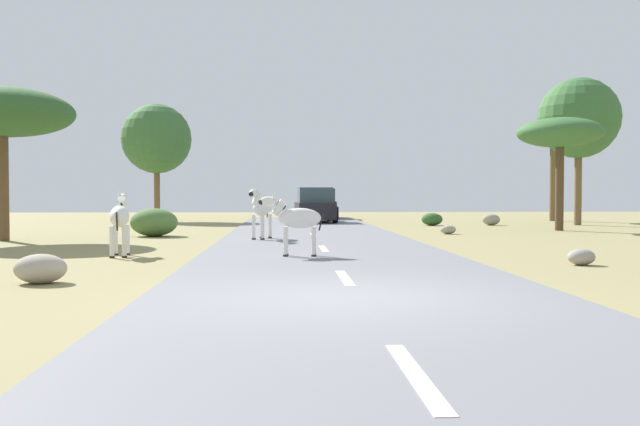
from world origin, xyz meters
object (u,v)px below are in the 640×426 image
Objects in this scene: tree_0 at (553,134)px; rock_1 at (41,269)px; zebra_0 at (261,208)px; zebra_2 at (120,217)px; tree_1 at (560,134)px; bush_1 at (432,219)px; tree_6 at (579,119)px; bush_2 at (158,220)px; bush_0 at (154,222)px; tree_4 at (157,139)px; rock_0 at (448,230)px; rock_3 at (581,257)px; car_0 at (315,206)px; tree_3 at (2,113)px; rock_4 at (491,220)px; zebra_1 at (296,219)px; car_1 at (321,205)px.

tree_0 is 31.09m from rock_1.
zebra_0 reaches higher than zebra_2.
tree_1 is 4.62× the size of bush_1.
tree_6 reaches higher than bush_2.
tree_0 is at bearing 32.72° from bush_0.
bush_0 is (-18.33, -7.42, -4.53)m from tree_6.
tree_4 is at bearing 149.61° from tree_1.
tree_1 reaches higher than rock_0.
tree_1 is 14.16m from rock_3.
bush_2 is (-1.17, 6.98, -0.20)m from bush_0.
tree_4 reaches higher than rock_0.
zebra_2 reaches higher than bush_2.
bush_2 is (-7.20, -3.33, -0.56)m from car_0.
tree_1 is at bearing 68.92° from rock_3.
car_0 is 7.66× the size of rock_0.
tree_3 is 4.88× the size of bush_1.
rock_4 is (13.55, 14.89, -0.65)m from zebra_2.
rock_3 is (0.09, -10.72, 0.01)m from rock_0.
rock_3 is (11.74, -16.93, -0.12)m from bush_2.
tree_4 reaches higher than zebra_1.
tree_4 is 7.66m from bush_2.
tree_3 is at bearing -154.54° from bush_0.
zebra_1 is at bearing -121.19° from rock_4.
rock_4 is at bearing -135.61° from tree_0.
zebra_0 is 1.03× the size of zebra_2.
rock_3 is at bearing 148.91° from zebra_0.
tree_0 is at bearing 39.68° from zebra_2.
car_1 is 28.50m from rock_1.
car_0 is 5.29× the size of rock_4.
tree_3 is 18.58m from bush_1.
bush_0 is 1.71× the size of bush_2.
tree_4 is at bearing -51.44° from zebra_0.
tree_6 is at bearing -0.54° from rock_4.
tree_3 is 15.46m from rock_0.
bush_1 is (6.61, 15.49, -0.60)m from zebra_1.
rock_3 is (3.92, -25.59, -0.68)m from car_1.
car_0 is 0.69× the size of tree_4.
zebra_1 is 2.67× the size of rock_3.
zebra_2 is at bearing 75.56° from zebra_0.
car_1 is at bearing 58.33° from tree_3.
tree_3 is at bearing -96.89° from tree_4.
zebra_0 is 13.12m from tree_1.
tree_4 is (-21.52, 1.00, -0.30)m from tree_0.
zebra_2 is 1.73× the size of bush_2.
rock_1 is 10.31m from rock_3.
rock_3 is (14.81, -7.94, -3.80)m from tree_3.
car_1 is at bearing 47.92° from bush_2.
tree_6 is (17.69, 14.85, 4.09)m from zebra_2.
zebra_2 is 0.34× the size of tree_3.
bush_2 is (-7.82, -8.66, -0.56)m from car_1.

